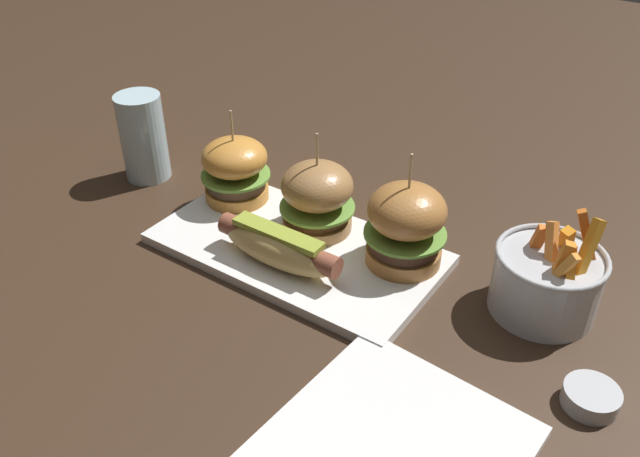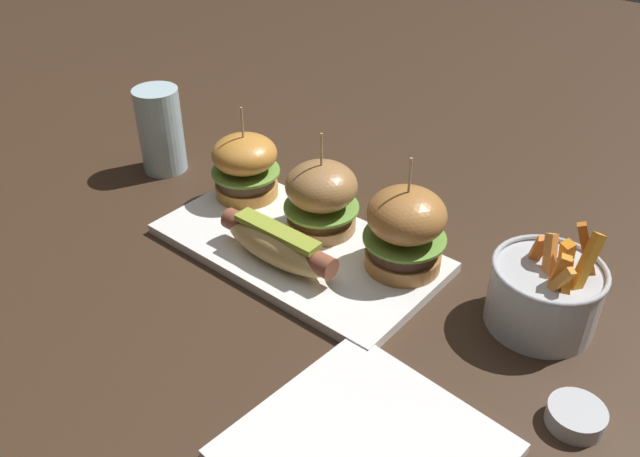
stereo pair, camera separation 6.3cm
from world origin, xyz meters
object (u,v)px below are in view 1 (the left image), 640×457
object	(u,v)px
fries_bucket	(547,280)
sauce_ramekin	(591,397)
water_glass	(143,137)
side_plate	(394,447)
slider_center	(319,197)
slider_right	(406,225)
hot_dog	(278,246)
platter_main	(297,249)
slider_left	(235,169)

from	to	relation	value
fries_bucket	sauce_ramekin	distance (m)	0.15
fries_bucket	water_glass	world-z (taller)	same
side_plate	water_glass	world-z (taller)	water_glass
slider_center	side_plate	xyz separation A→B (m)	(0.26, -0.25, -0.06)
slider_right	side_plate	bearing A→B (deg)	-63.10
sauce_ramekin	side_plate	distance (m)	0.21
sauce_ramekin	water_glass	size ratio (longest dim) A/B	0.42
hot_dog	slider_center	world-z (taller)	slider_center
side_plate	fries_bucket	bearing A→B (deg)	80.60
slider_right	side_plate	size ratio (longest dim) A/B	0.70
platter_main	fries_bucket	distance (m)	0.32
slider_left	slider_right	distance (m)	0.27
fries_bucket	hot_dog	bearing A→B (deg)	-158.21
side_plate	slider_left	bearing A→B (deg)	148.18
slider_left	water_glass	bearing A→B (deg)	-176.24
slider_right	sauce_ramekin	size ratio (longest dim) A/B	2.69
slider_left	water_glass	xyz separation A→B (m)	(-0.17, -0.01, 0.01)
fries_bucket	side_plate	world-z (taller)	fries_bucket
hot_dog	side_plate	size ratio (longest dim) A/B	0.81
slider_left	sauce_ramekin	xyz separation A→B (m)	(0.54, -0.09, -0.05)
water_glass	sauce_ramekin	bearing A→B (deg)	-6.12
platter_main	slider_left	world-z (taller)	slider_left
water_glass	slider_left	bearing A→B (deg)	3.76
side_plate	water_glass	distance (m)	0.62
side_plate	slider_right	bearing A→B (deg)	116.90
platter_main	slider_right	distance (m)	0.15
sauce_ramekin	slider_right	bearing A→B (deg)	161.18
fries_bucket	platter_main	bearing A→B (deg)	-166.30
platter_main	sauce_ramekin	size ratio (longest dim) A/B	6.62
hot_dog	slider_center	size ratio (longest dim) A/B	1.24
slider_left	side_plate	world-z (taller)	slider_left
hot_dog	sauce_ramekin	bearing A→B (deg)	0.63
slider_left	fries_bucket	distance (m)	0.45
hot_dog	slider_left	size ratio (longest dim) A/B	1.28
slider_center	water_glass	distance (m)	0.32
hot_dog	side_plate	world-z (taller)	hot_dog
hot_dog	slider_center	xyz separation A→B (m)	(-0.00, 0.09, 0.02)
fries_bucket	water_glass	bearing A→B (deg)	-176.38
slider_left	fries_bucket	world-z (taller)	slider_left
fries_bucket	slider_center	bearing A→B (deg)	-175.06
hot_dog	fries_bucket	xyz separation A→B (m)	(0.30, 0.12, 0.00)
platter_main	hot_dog	distance (m)	0.06
hot_dog	slider_left	xyz separation A→B (m)	(-0.15, 0.09, 0.02)
side_plate	water_glass	bearing A→B (deg)	157.60
platter_main	water_glass	xyz separation A→B (m)	(-0.32, 0.04, 0.06)
slider_right	water_glass	world-z (taller)	slider_right
hot_dog	slider_left	bearing A→B (deg)	147.95
slider_right	sauce_ramekin	distance (m)	0.28
water_glass	side_plate	bearing A→B (deg)	-22.40
hot_dog	sauce_ramekin	size ratio (longest dim) A/B	3.09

